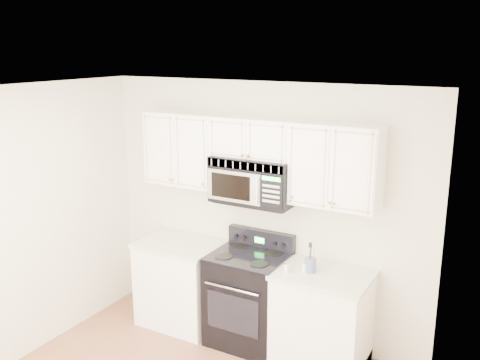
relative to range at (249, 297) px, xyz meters
The scene contains 9 objects.
room 1.66m from the range, 90.80° to the right, with size 3.51×3.51×2.61m.
base_cabinet_left 0.82m from the range, behind, with size 0.86×0.65×0.92m.
base_cabinet_right 0.78m from the range, ahead, with size 0.86×0.65×0.92m.
range is the anchor object (origin of this frame).
upper_cabinets 1.46m from the range, 98.12° to the left, with size 2.44×0.37×0.75m.
microwave 1.19m from the range, 91.38° to the left, with size 0.81×0.45×0.45m.
utensil_crock 0.84m from the range, ahead, with size 0.11×0.11×0.28m.
shaker_salt 0.70m from the range, 19.28° to the right, with size 0.04×0.04×0.10m.
shaker_pepper 0.79m from the range, ahead, with size 0.04×0.04×0.10m.
Camera 1 is at (2.34, -2.87, 2.93)m, focal length 40.00 mm.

